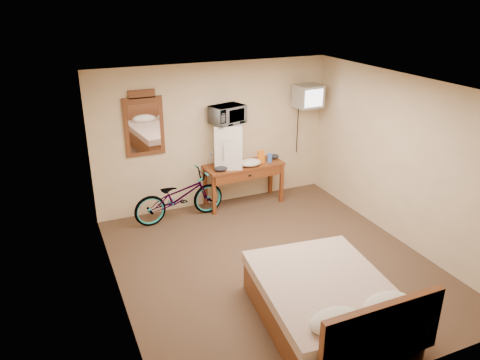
{
  "coord_description": "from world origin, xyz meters",
  "views": [
    {
      "loc": [
        -2.68,
        -4.99,
        3.6
      ],
      "look_at": [
        -0.25,
        0.62,
        1.09
      ],
      "focal_mm": 35.0,
      "sensor_mm": 36.0,
      "label": 1
    }
  ],
  "objects": [
    {
      "name": "room",
      "position": [
        -0.0,
        0.0,
        1.25
      ],
      "size": [
        4.6,
        4.64,
        2.5
      ],
      "color": "#493224",
      "rests_on": "ground"
    },
    {
      "name": "desk",
      "position": [
        0.44,
        2.0,
        0.63
      ],
      "size": [
        1.41,
        0.59,
        0.75
      ],
      "color": "brown",
      "rests_on": "floor"
    },
    {
      "name": "mini_fridge",
      "position": [
        0.15,
        2.06,
        1.13
      ],
      "size": [
        0.58,
        0.57,
        0.76
      ],
      "color": "white",
      "rests_on": "desk"
    },
    {
      "name": "microwave",
      "position": [
        0.15,
        2.06,
        1.66
      ],
      "size": [
        0.63,
        0.51,
        0.31
      ],
      "primitive_type": "imported",
      "rotation": [
        0.0,
        0.0,
        0.28
      ],
      "color": "white",
      "rests_on": "mini_fridge"
    },
    {
      "name": "snack_bag",
      "position": [
        0.74,
        1.98,
        0.86
      ],
      "size": [
        0.12,
        0.07,
        0.23
      ],
      "primitive_type": "cube",
      "rotation": [
        0.0,
        0.0,
        0.02
      ],
      "color": "orange",
      "rests_on": "desk"
    },
    {
      "name": "blue_cup",
      "position": [
        0.91,
        1.97,
        0.83
      ],
      "size": [
        0.09,
        0.09,
        0.15
      ],
      "primitive_type": "cylinder",
      "color": "#3F75D9",
      "rests_on": "desk"
    },
    {
      "name": "cloth_cream",
      "position": [
        0.51,
        1.92,
        0.81
      ],
      "size": [
        0.39,
        0.3,
        0.12
      ],
      "primitive_type": "ellipsoid",
      "color": "white",
      "rests_on": "desk"
    },
    {
      "name": "cloth_dark_a",
      "position": [
        -0.05,
        1.89,
        0.79
      ],
      "size": [
        0.24,
        0.18,
        0.09
      ],
      "primitive_type": "ellipsoid",
      "color": "black",
      "rests_on": "desk"
    },
    {
      "name": "cloth_dark_b",
      "position": [
        1.06,
        2.08,
        0.79
      ],
      "size": [
        0.18,
        0.15,
        0.08
      ],
      "primitive_type": "ellipsoid",
      "color": "black",
      "rests_on": "desk"
    },
    {
      "name": "crt_television",
      "position": [
        1.67,
        2.02,
        1.85
      ],
      "size": [
        0.48,
        0.58,
        0.39
      ],
      "color": "black",
      "rests_on": "room"
    },
    {
      "name": "wall_mirror",
      "position": [
        -1.2,
        2.27,
        1.59
      ],
      "size": [
        0.63,
        0.04,
        1.07
      ],
      "color": "brown",
      "rests_on": "room"
    },
    {
      "name": "bicycle",
      "position": [
        -0.79,
        1.9,
        0.41
      ],
      "size": [
        1.6,
        0.67,
        0.82
      ],
      "primitive_type": "imported",
      "rotation": [
        0.0,
        0.0,
        1.66
      ],
      "color": "black",
      "rests_on": "floor"
    },
    {
      "name": "bed",
      "position": [
        -0.02,
        -1.38,
        0.3
      ],
      "size": [
        1.62,
        2.02,
        0.9
      ],
      "color": "brown",
      "rests_on": "floor"
    }
  ]
}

